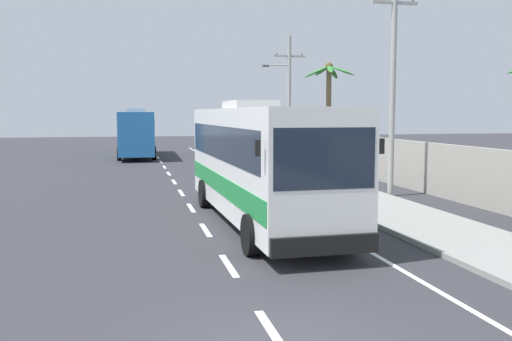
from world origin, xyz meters
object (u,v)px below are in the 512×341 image
motorcycle_beside_bus (260,173)px  pedestrian_midwalk (333,164)px  coach_bus_foreground (260,159)px  utility_pole_far (288,96)px  palm_second (329,94)px  utility_pole_mid (393,75)px  coach_bus_far_lane (137,132)px  pedestrian_near_kerb (305,160)px

motorcycle_beside_bus → pedestrian_midwalk: size_ratio=1.19×
coach_bus_foreground → utility_pole_far: utility_pole_far is taller
palm_second → utility_pole_far: bearing=132.5°
utility_pole_mid → palm_second: 13.88m
motorcycle_beside_bus → palm_second: bearing=53.9°
coach_bus_far_lane → utility_pole_mid: utility_pole_mid is taller
utility_pole_mid → coach_bus_foreground: bearing=-146.1°
coach_bus_foreground → pedestrian_midwalk: 10.78m
coach_bus_foreground → motorcycle_beside_bus: size_ratio=5.95×
pedestrian_midwalk → utility_pole_mid: bearing=144.6°
motorcycle_beside_bus → palm_second: palm_second is taller
motorcycle_beside_bus → palm_second: 12.33m
palm_second → motorcycle_beside_bus: bearing=-126.1°
pedestrian_midwalk → utility_pole_mid: (0.94, -4.47, 4.09)m
coach_bus_foreground → utility_pole_mid: size_ratio=1.19×
pedestrian_midwalk → utility_pole_far: 12.18m
coach_bus_far_lane → pedestrian_near_kerb: 19.94m
pedestrian_near_kerb → utility_pole_far: size_ratio=0.20×
coach_bus_foreground → utility_pole_mid: utility_pole_mid is taller
utility_pole_far → pedestrian_near_kerb: bearing=-100.4°
coach_bus_far_lane → utility_pole_mid: bearing=-67.4°
utility_pole_far → utility_pole_mid: bearing=-90.0°
coach_bus_foreground → pedestrian_midwalk: (5.82, 9.02, -1.05)m
pedestrian_near_kerb → palm_second: 8.88m
pedestrian_midwalk → palm_second: bearing=-65.6°
utility_pole_far → coach_bus_far_lane: bearing=139.9°
motorcycle_beside_bus → utility_pole_far: size_ratio=0.22×
coach_bus_foreground → pedestrian_near_kerb: 12.30m
utility_pole_mid → motorcycle_beside_bus: bearing=137.5°
coach_bus_foreground → palm_second: 20.49m
utility_pole_mid → pedestrian_near_kerb: bearing=104.7°
coach_bus_foreground → coach_bus_far_lane: bearing=96.8°
utility_pole_mid → utility_pole_far: 16.04m
pedestrian_near_kerb → utility_pole_mid: bearing=-65.3°
pedestrian_midwalk → motorcycle_beside_bus: bearing=44.8°
coach_bus_foreground → pedestrian_midwalk: bearing=57.2°
motorcycle_beside_bus → pedestrian_near_kerb: bearing=37.6°
coach_bus_far_lane → motorcycle_beside_bus: 21.09m
coach_bus_foreground → motorcycle_beside_bus: coach_bus_foreground is taller
pedestrian_near_kerb → pedestrian_midwalk: (0.79, -2.17, -0.06)m
pedestrian_near_kerb → motorcycle_beside_bus: bearing=-132.4°
motorcycle_beside_bus → utility_pole_far: (4.73, 11.70, 4.06)m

